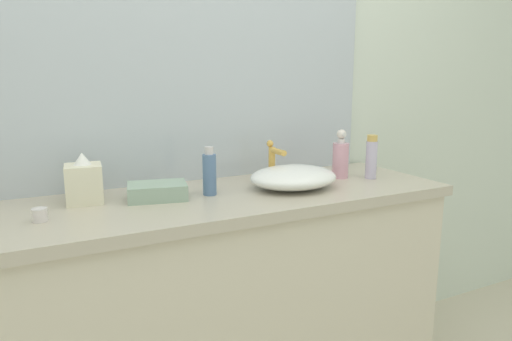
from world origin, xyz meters
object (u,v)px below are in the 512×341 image
perfume_bottle (371,157)px  candle_jar (40,215)px  lotion_bottle (209,173)px  tissue_box (84,181)px  folded_hand_towel (157,191)px  soap_dispenser (341,158)px  sink_basin (293,177)px

perfume_bottle → candle_jar: bearing=-179.2°
perfume_bottle → candle_jar: size_ratio=4.05×
lotion_bottle → tissue_box: size_ratio=1.02×
lotion_bottle → folded_hand_towel: 0.19m
candle_jar → tissue_box: bearing=48.0°
perfume_bottle → folded_hand_towel: (-0.87, 0.08, -0.06)m
candle_jar → folded_hand_towel: 0.38m
soap_dispenser → candle_jar: size_ratio=4.54×
tissue_box → candle_jar: bearing=-132.0°
candle_jar → folded_hand_towel: bearing=14.1°
soap_dispenser → tissue_box: (-1.00, 0.07, -0.01)m
soap_dispenser → candle_jar: soap_dispenser is taller
perfume_bottle → lotion_bottle: bearing=176.0°
perfume_bottle → candle_jar: (-1.24, -0.02, -0.07)m
candle_jar → folded_hand_towel: (0.37, 0.09, 0.01)m
soap_dispenser → lotion_bottle: size_ratio=1.17×
tissue_box → folded_hand_towel: tissue_box is taller
sink_basin → candle_jar: size_ratio=7.61×
sink_basin → tissue_box: tissue_box is taller
lotion_bottle → folded_hand_towel: (-0.18, 0.03, -0.05)m
lotion_bottle → folded_hand_towel: lotion_bottle is taller
soap_dispenser → tissue_box: soap_dispenser is taller
lotion_bottle → folded_hand_towel: bearing=171.3°
sink_basin → lotion_bottle: 0.32m
candle_jar → folded_hand_towel: size_ratio=0.23×
sink_basin → soap_dispenser: 0.28m
lotion_bottle → perfume_bottle: bearing=-4.0°
perfume_bottle → tissue_box: size_ratio=1.07×
sink_basin → soap_dispenser: size_ratio=1.68×
sink_basin → lotion_bottle: bearing=171.4°
lotion_bottle → candle_jar: bearing=-173.2°
soap_dispenser → folded_hand_towel: (-0.77, 0.01, -0.06)m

